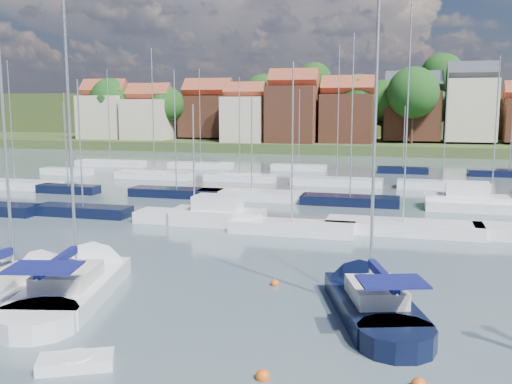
# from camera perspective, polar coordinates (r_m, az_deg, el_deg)

# --- Properties ---
(ground) EXTENTS (260.00, 260.00, 0.00)m
(ground) POSITION_cam_1_polar(r_m,az_deg,el_deg) (61.32, 6.91, 0.21)
(ground) COLOR #4E616A
(ground) RESTS_ON ground
(sailboat_left) EXTENTS (2.99, 11.11, 15.10)m
(sailboat_left) POSITION_cam_1_polar(r_m,az_deg,el_deg) (30.38, -22.08, -8.44)
(sailboat_left) COLOR white
(sailboat_left) RESTS_ON ground
(sailboat_centre) EXTENTS (6.07, 13.23, 17.33)m
(sailboat_centre) POSITION_cam_1_polar(r_m,az_deg,el_deg) (30.13, -16.70, -8.32)
(sailboat_centre) COLOR white
(sailboat_centre) RESTS_ON ground
(sailboat_navy) EXTENTS (6.20, 11.52, 15.48)m
(sailboat_navy) POSITION_cam_1_polar(r_m,az_deg,el_deg) (26.78, 10.85, -10.24)
(sailboat_navy) COLOR black
(sailboat_navy) RESTS_ON ground
(tender) EXTENTS (2.80, 2.16, 0.55)m
(tender) POSITION_cam_1_polar(r_m,az_deg,el_deg) (21.40, -17.57, -15.91)
(tender) COLOR white
(tender) RESTS_ON ground
(buoy_c) EXTENTS (0.42, 0.42, 0.42)m
(buoy_c) POSITION_cam_1_polar(r_m,az_deg,el_deg) (25.59, -16.97, -12.23)
(buoy_c) COLOR #D85914
(buoy_c) RESTS_ON ground
(buoy_d) EXTENTS (0.49, 0.49, 0.49)m
(buoy_d) POSITION_cam_1_polar(r_m,az_deg,el_deg) (19.84, 0.68, -18.21)
(buoy_d) COLOR #D85914
(buoy_d) RESTS_ON ground
(buoy_e) EXTENTS (0.43, 0.43, 0.43)m
(buoy_e) POSITION_cam_1_polar(r_m,az_deg,el_deg) (29.02, 1.89, -9.33)
(buoy_e) COLOR #D85914
(buoy_e) RESTS_ON ground
(marina_field) EXTENTS (79.62, 41.41, 15.93)m
(marina_field) POSITION_cam_1_polar(r_m,az_deg,el_deg) (56.26, 8.16, -0.13)
(marina_field) COLOR white
(marina_field) RESTS_ON ground
(far_shore_town) EXTENTS (212.46, 90.00, 22.27)m
(far_shore_town) POSITION_cam_1_polar(r_m,az_deg,el_deg) (152.94, 12.65, 6.84)
(far_shore_town) COLOR #3F5028
(far_shore_town) RESTS_ON ground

